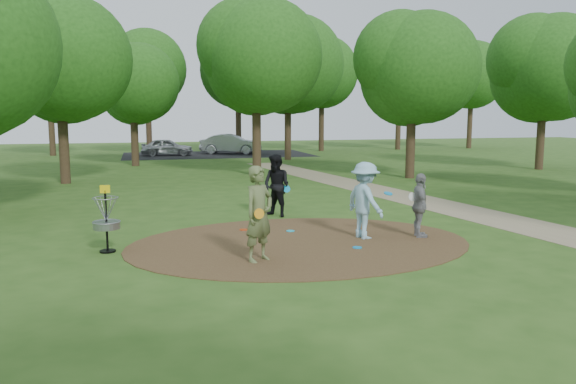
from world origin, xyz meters
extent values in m
plane|color=#2D5119|center=(0.00, 0.00, 0.00)|extent=(100.00, 100.00, 0.00)
cylinder|color=#47301C|center=(0.00, 0.00, 0.01)|extent=(8.40, 8.40, 0.02)
cube|color=#8C7A5B|center=(6.50, 2.00, 0.01)|extent=(7.55, 39.89, 0.01)
cube|color=black|center=(2.00, 30.00, 0.00)|extent=(14.00, 8.00, 0.01)
imported|color=#5C693C|center=(-1.32, -1.38, 1.03)|extent=(0.90, 0.83, 2.05)
cylinder|color=orange|center=(-1.37, -1.64, 1.08)|extent=(0.22, 0.08, 0.22)
imported|color=#95C7DF|center=(1.71, 0.11, 0.97)|extent=(1.04, 1.40, 1.94)
cylinder|color=#0B85C7|center=(2.33, 0.09, 1.13)|extent=(0.27, 0.27, 0.08)
imported|color=black|center=(0.28, 3.63, 0.95)|extent=(1.14, 1.17, 1.90)
cylinder|color=#0C9ED9|center=(0.59, 3.61, 0.85)|extent=(0.22, 0.07, 0.22)
imported|color=gray|center=(3.11, -0.13, 0.82)|extent=(0.64, 1.03, 1.64)
cylinder|color=white|center=(2.91, -0.09, 1.05)|extent=(0.22, 0.08, 0.22)
cylinder|color=#1BB8DC|center=(0.10, 1.33, 0.03)|extent=(0.22, 0.22, 0.02)
cylinder|color=#0C8BD3|center=(1.13, -0.86, 0.03)|extent=(0.22, 0.22, 0.02)
cylinder|color=#B93612|center=(-1.08, 1.81, 0.03)|extent=(0.22, 0.22, 0.02)
imported|color=#95989C|center=(-1.76, 29.75, 0.64)|extent=(3.89, 1.91, 1.28)
imported|color=#999DA0|center=(3.12, 30.44, 0.77)|extent=(4.93, 3.13, 1.53)
cylinder|color=black|center=(-4.50, 0.30, 0.68)|extent=(0.05, 0.05, 1.35)
cylinder|color=black|center=(-4.50, 0.30, 0.02)|extent=(0.36, 0.36, 0.04)
cylinder|color=gray|center=(-4.50, 0.30, 0.62)|extent=(0.60, 0.60, 0.16)
torus|color=gray|center=(-4.50, 0.30, 0.70)|extent=(0.63, 0.63, 0.03)
torus|color=gray|center=(-4.50, 0.30, 1.25)|extent=(0.58, 0.58, 0.02)
cube|color=yellow|center=(-4.50, 0.30, 1.45)|extent=(0.22, 0.02, 0.18)
cylinder|color=#332316|center=(-7.00, 14.00, 1.90)|extent=(0.44, 0.44, 3.80)
sphere|color=#1F4C14|center=(-7.00, 14.00, 5.30)|extent=(5.47, 5.47, 5.47)
cylinder|color=#332316|center=(2.00, 15.00, 2.09)|extent=(0.44, 0.44, 4.18)
sphere|color=#1F4C14|center=(2.00, 15.00, 5.73)|extent=(5.63, 5.63, 5.63)
cylinder|color=#332316|center=(9.00, 12.00, 1.80)|extent=(0.44, 0.44, 3.61)
sphere|color=#1F4C14|center=(9.00, 12.00, 5.06)|extent=(5.28, 5.28, 5.28)
cylinder|color=#332316|center=(-4.00, 22.00, 1.71)|extent=(0.44, 0.44, 3.42)
sphere|color=#1F4C14|center=(-4.00, 22.00, 4.69)|extent=(4.63, 4.63, 4.63)
cylinder|color=#332316|center=(6.00, 24.00, 2.19)|extent=(0.44, 0.44, 4.37)
sphere|color=#1F4C14|center=(6.00, 24.00, 6.16)|extent=(6.52, 6.52, 6.52)
cylinder|color=#332316|center=(18.00, 14.00, 1.90)|extent=(0.44, 0.44, 3.80)
sphere|color=#1F4C14|center=(18.00, 14.00, 5.40)|extent=(5.82, 5.82, 5.82)
camera|label=1|loc=(-3.70, -12.83, 3.15)|focal=35.00mm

